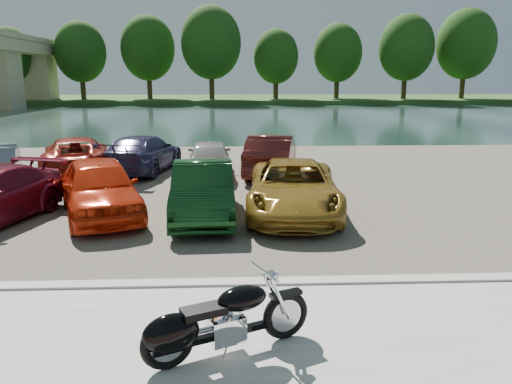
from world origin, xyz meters
TOP-DOWN VIEW (x-y plane):
  - ground at (0.00, 0.00)m, footprint 200.00×200.00m
  - kerb at (0.00, 2.00)m, footprint 60.00×0.30m
  - parking_lot at (0.00, 11.00)m, footprint 60.00×18.00m
  - river at (0.00, 40.00)m, footprint 120.00×40.00m
  - far_bank at (0.00, 72.00)m, footprint 120.00×24.00m
  - far_trees at (4.36, 65.79)m, footprint 70.25×10.68m
  - motorcycle at (-0.32, -0.33)m, footprint 2.20×1.17m
  - car_4 at (-3.52, 6.67)m, footprint 3.25×4.80m
  - car_5 at (-0.83, 6.38)m, footprint 1.69×4.39m
  - car_6 at (1.52, 6.66)m, footprint 2.75×5.22m
  - car_10 at (-5.94, 12.67)m, footprint 3.61×5.48m
  - car_11 at (-3.52, 12.96)m, footprint 2.77×5.14m
  - car_12 at (-0.95, 12.27)m, footprint 1.75×4.00m
  - car_13 at (1.36, 12.13)m, footprint 2.35×4.76m

SIDE VIEW (x-z plane):
  - ground at x=0.00m, z-range 0.00..0.00m
  - river at x=0.00m, z-range 0.00..0.00m
  - parking_lot at x=0.00m, z-range 0.00..0.04m
  - kerb at x=0.00m, z-range 0.00..0.14m
  - far_bank at x=0.00m, z-range 0.00..0.60m
  - motorcycle at x=-0.32m, z-range 0.04..1.09m
  - car_12 at x=-0.95m, z-range 0.04..1.38m
  - car_10 at x=-5.94m, z-range 0.04..1.44m
  - car_6 at x=1.52m, z-range 0.04..1.44m
  - car_11 at x=-3.52m, z-range 0.04..1.46m
  - car_5 at x=-0.83m, z-range 0.04..1.47m
  - car_13 at x=1.36m, z-range 0.04..1.54m
  - car_4 at x=-3.52m, z-range 0.04..1.56m
  - far_trees at x=4.36m, z-range 1.23..13.75m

